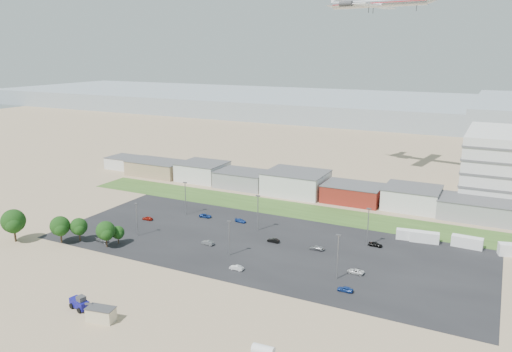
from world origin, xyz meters
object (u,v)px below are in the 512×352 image
Objects in this scene: parked_car_8 at (375,244)px; parked_car_10 at (102,240)px; tree_far_left at (14,224)px; parked_car_4 at (208,243)px; parked_car_6 at (241,221)px; parked_car_13 at (236,268)px; portable_shed at (101,314)px; airliner at (379,2)px; parked_car_9 at (205,216)px; parked_car_12 at (317,248)px; parked_car_0 at (355,271)px; parked_car_5 at (147,218)px; storage_tank_nw at (263,350)px; parked_car_2 at (345,289)px; telehandler at (79,302)px; parked_car_7 at (273,240)px; box_trailer_a at (410,235)px.

parked_car_10 is (-69.34, -31.04, -0.05)m from parked_car_8.
parked_car_10 is (21.97, 10.76, -4.72)m from tree_far_left.
parked_car_8 is (41.75, 19.56, 0.02)m from parked_car_4.
parked_car_13 reaches higher than parked_car_6.
portable_shed is 0.12× the size of airliner.
tree_far_left is at bearing 136.17° from parked_car_9.
parked_car_12 is (28.84, -10.30, 0.02)m from parked_car_6.
parked_car_8 reaches higher than parked_car_0.
tree_far_left is at bearing -74.29° from parked_car_0.
parked_car_5 is 47.16m from parked_car_13.
parked_car_13 is at bearing -83.99° from airliner.
parked_car_0 is 46.68m from parked_car_6.
storage_tank_nw is at bearing -108.67° from parked_car_10.
parked_car_6 is (48.90, 42.53, -4.77)m from tree_far_left.
parked_car_0 is 1.09× the size of parked_car_6.
parked_car_9 is at bearing 99.96° from parked_car_6.
parked_car_0 is 1.14× the size of parked_car_2.
parked_car_4 is 46.11m from parked_car_8.
airliner is at bearing 17.39° from parked_car_8.
portable_shed is at bearing -173.64° from storage_tank_nw.
telehandler reaches higher than parked_car_9.
parked_car_13 is (-27.13, -1.02, -0.02)m from parked_car_2.
airliner reaches higher than portable_shed.
airliner is at bearing -11.05° from parked_car_6.
parked_car_2 reaches higher than parked_car_0.
parked_car_7 is 0.90× the size of parked_car_12.
telehandler is 41.43m from storage_tank_nw.
tree_far_left is at bearing -37.08° from parked_car_5.
portable_shed reaches higher than parked_car_9.
portable_shed is 154.70m from airliner.
storage_tank_nw is 30.57m from parked_car_2.
storage_tank_nw is 50.31m from parked_car_12.
box_trailer_a is at bearing 79.35° from storage_tank_nw.
airliner is 13.13× the size of parked_car_2.
parked_car_8 is at bearing 47.58° from portable_shed.
parked_car_13 is (-0.57, -20.37, 0.01)m from parked_car_7.
parked_car_9 is (-28.49, 9.58, -0.02)m from parked_car_7.
parked_car_4 is 0.94× the size of parked_car_9.
tree_far_left reaches higher than parked_car_12.
parked_car_10 reaches higher than parked_car_9.
parked_car_9 is at bearing 110.25° from telehandler.
tree_far_left is 24.91m from parked_car_10.
storage_tank_nw is 0.37× the size of tree_far_left.
parked_car_5 is (-77.20, -20.15, -0.82)m from box_trailer_a.
parked_car_5 is (-27.98, 8.89, -0.03)m from parked_car_4.
portable_shed reaches higher than parked_car_0.
parked_car_10 is at bearing -71.47° from parked_car_12.
parked_car_6 is 1.05× the size of parked_car_13.
parked_car_12 is (28.18, 9.99, -0.06)m from parked_car_4.
storage_tank_nw reaches higher than parked_car_8.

